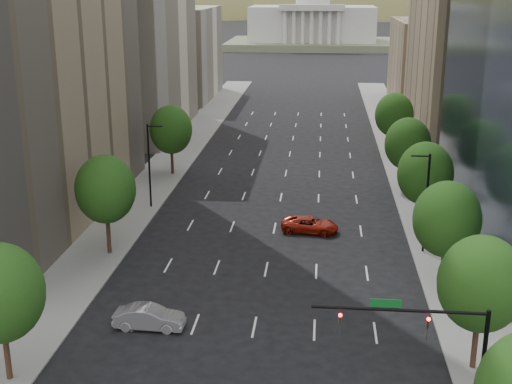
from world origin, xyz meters
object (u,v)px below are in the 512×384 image
(car_silver, at_px, (149,317))
(car_red_far, at_px, (310,225))
(capitol, at_px, (312,23))
(traffic_signal, at_px, (437,340))

(car_silver, relative_size, car_red_far, 0.90)
(capitol, bearing_deg, car_red_far, -88.97)
(car_red_far, bearing_deg, capitol, 7.47)
(car_silver, bearing_deg, car_red_far, -26.79)
(car_red_far, bearing_deg, car_silver, 158.50)
(capitol, relative_size, car_silver, 12.25)
(capitol, xyz_separation_m, car_silver, (-7.20, -210.53, -7.77))
(capitol, bearing_deg, traffic_signal, -87.26)
(car_silver, xyz_separation_m, car_red_far, (10.63, 20.05, -0.05))
(capitol, bearing_deg, car_silver, -91.96)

